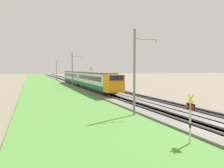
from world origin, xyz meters
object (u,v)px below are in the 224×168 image
at_px(catenary_mast_mid, 73,70).
at_px(catenary_mast_far, 57,70).
at_px(crossing_signal_near, 190,115).
at_px(catenary_mast_near, 135,72).
at_px(passenger_train, 83,78).

height_order(catenary_mast_mid, catenary_mast_far, catenary_mast_mid).
distance_m(crossing_signal_near, catenary_mast_near, 8.97).
bearing_deg(catenary_mast_far, catenary_mast_mid, 180.00).
xyz_separation_m(passenger_train, catenary_mast_mid, (-0.59, 2.71, 2.00)).
height_order(crossing_signal_near, catenary_mast_mid, catenary_mast_mid).
relative_size(passenger_train, crossing_signal_near, 13.96).
bearing_deg(catenary_mast_mid, passenger_train, -77.76).
bearing_deg(crossing_signal_near, catenary_mast_mid, -90.88).
bearing_deg(catenary_mast_mid, catenary_mast_near, -180.00).
bearing_deg(catenary_mast_near, catenary_mast_mid, 0.00).
xyz_separation_m(catenary_mast_near, catenary_mast_mid, (32.79, 0.00, 0.02)).
relative_size(passenger_train, catenary_mast_mid, 5.13).
bearing_deg(passenger_train, catenary_mast_mid, -77.76).
relative_size(catenary_mast_near, catenary_mast_mid, 1.00).
bearing_deg(passenger_train, catenary_mast_near, -4.64).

